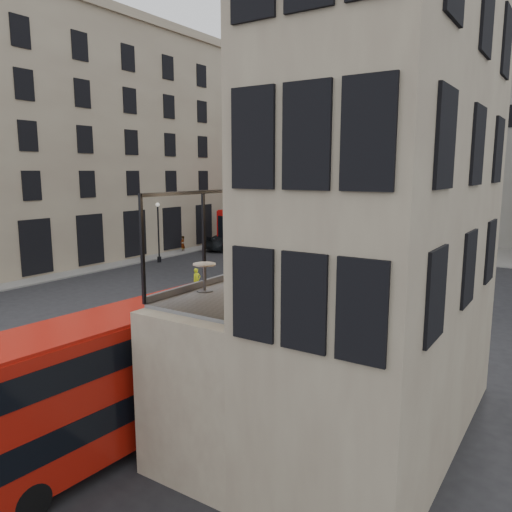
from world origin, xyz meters
The scene contains 31 objects.
ground centered at (0.00, 0.00, 0.00)m, with size 140.00×140.00×0.00m, color black.
host_building_main centered at (9.95, 0.00, 7.79)m, with size 7.26×11.40×15.10m.
host_frontage centered at (6.50, 0.00, 2.25)m, with size 3.00×11.00×4.50m, color tan.
cafe_floor centered at (6.50, 0.00, 4.55)m, with size 3.00×10.00×0.10m, color slate.
building_left centered at (-26.96, 20.00, 11.38)m, with size 14.60×50.60×22.00m.
gateway centered at (-5.00, 47.99, 9.39)m, with size 35.00×10.60×18.00m.
pavement_far centered at (-6.00, 38.00, 0.06)m, with size 40.00×12.00×0.12m, color slate.
pavement_left centered at (-22.00, 12.00, 0.06)m, with size 8.00×48.00×0.12m, color slate.
traffic_light_near centered at (-1.00, 12.00, 2.42)m, with size 0.16×0.20×3.80m.
traffic_light_far centered at (-15.00, 28.00, 2.42)m, with size 0.16×0.20×3.80m.
street_lamp_a centered at (-17.00, 18.00, 2.39)m, with size 0.36×0.36×5.33m.
street_lamp_b centered at (-6.00, 34.00, 2.39)m, with size 0.36×0.36×5.33m.
bus_near centered at (3.50, -4.57, 2.25)m, with size 2.87×10.16×4.01m.
bus_far centered at (-14.68, 30.81, 2.37)m, with size 3.43×10.77×4.22m.
car_a centered at (-8.74, 22.29, 0.74)m, with size 1.75×4.35×1.48m, color #A7A9AF.
car_b centered at (0.78, 21.45, 0.64)m, with size 1.36×3.91×1.29m, color #A1090A.
car_c centered at (-15.92, 27.15, 0.82)m, with size 2.31×5.68×1.65m, color black.
bicycle centered at (-2.25, 18.53, 0.40)m, with size 0.53×1.53×0.80m, color gray.
cyclist centered at (-6.84, 11.10, 0.82)m, with size 0.60×0.39×1.64m, color yellow.
pedestrian_a centered at (-14.60, 27.21, 0.79)m, with size 0.77×0.60×1.58m, color gray.
pedestrian_b centered at (-6.71, 33.41, 0.89)m, with size 1.15×0.66×1.78m, color gray.
pedestrian_c centered at (-2.14, 31.96, 0.97)m, with size 1.13×0.47×1.94m, color gray.
pedestrian_d centered at (5.83, 32.44, 0.91)m, with size 0.89×0.58×1.81m, color gray.
pedestrian_e centered at (-19.00, 23.39, 0.82)m, with size 0.60×0.39×1.64m, color gray.
cafe_table_near centered at (5.42, -3.01, 5.15)m, with size 0.66×0.66×0.82m.
cafe_table_mid centered at (5.63, 0.31, 5.06)m, with size 0.55×0.55×0.69m.
cafe_table_far centered at (5.50, 2.94, 5.17)m, with size 0.69×0.69×0.86m.
cafe_chair_a centered at (7.66, -3.09, 4.85)m, with size 0.42×0.42×0.81m.
cafe_chair_b centered at (7.55, -0.14, 4.84)m, with size 0.39×0.39×0.78m.
cafe_chair_c centered at (7.49, 0.79, 4.85)m, with size 0.40×0.40×0.81m.
cafe_chair_d centered at (7.26, 2.98, 4.84)m, with size 0.40×0.40×0.79m.
Camera 1 is at (14.45, -14.02, 8.05)m, focal length 35.00 mm.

